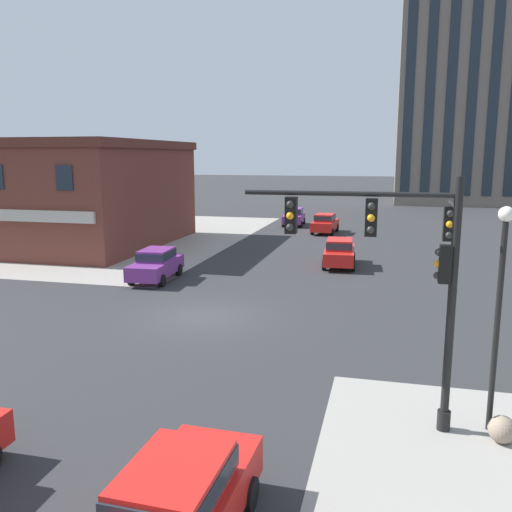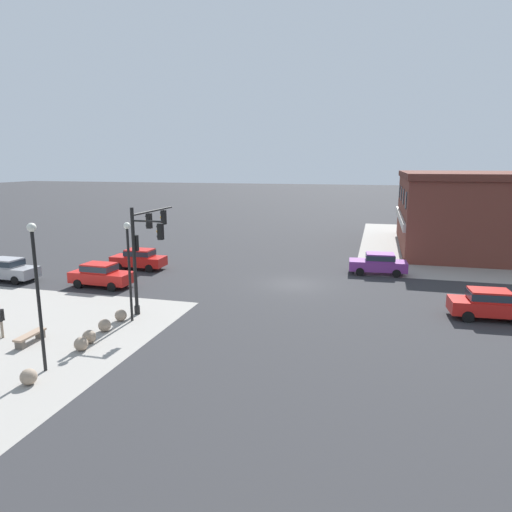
% 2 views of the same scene
% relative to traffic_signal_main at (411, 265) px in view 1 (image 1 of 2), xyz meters
% --- Properties ---
extents(ground_plane, '(320.00, 320.00, 0.00)m').
position_rel_traffic_signal_main_xyz_m(ground_plane, '(-7.96, 7.41, -4.06)').
color(ground_plane, '#2D2D30').
extents(sidewalk_far_corner, '(32.00, 32.00, 0.02)m').
position_rel_traffic_signal_main_xyz_m(sidewalk_far_corner, '(-27.96, 27.41, -4.06)').
color(sidewalk_far_corner, gray).
rests_on(sidewalk_far_corner, ground).
extents(traffic_signal_main, '(5.17, 2.09, 6.19)m').
position_rel_traffic_signal_main_xyz_m(traffic_signal_main, '(0.00, 0.00, 0.00)').
color(traffic_signal_main, black).
rests_on(traffic_signal_main, ground).
extents(bollard_sphere_curb_a, '(0.65, 0.65, 0.65)m').
position_rel_traffic_signal_main_xyz_m(bollard_sphere_curb_a, '(2.23, -0.51, -3.74)').
color(bollard_sphere_curb_a, gray).
rests_on(bollard_sphere_curb_a, ground).
extents(street_lamp_corner_near, '(0.36, 0.36, 5.51)m').
position_rel_traffic_signal_main_xyz_m(street_lamp_corner_near, '(2.04, 0.08, -0.62)').
color(street_lamp_corner_near, black).
rests_on(street_lamp_corner_near, ground).
extents(car_main_northbound_near, '(1.99, 4.45, 1.68)m').
position_rel_traffic_signal_main_xyz_m(car_main_northbound_near, '(-3.79, -5.69, -3.14)').
color(car_main_northbound_near, red).
rests_on(car_main_northbound_near, ground).
extents(car_main_northbound_far, '(2.07, 4.49, 1.68)m').
position_rel_traffic_signal_main_xyz_m(car_main_northbound_far, '(-9.46, 37.97, -3.14)').
color(car_main_northbound_far, '#7A3389').
rests_on(car_main_northbound_far, ground).
extents(car_main_southbound_far, '(2.09, 4.50, 1.68)m').
position_rel_traffic_signal_main_xyz_m(car_main_southbound_far, '(-3.39, 19.31, -3.14)').
color(car_main_southbound_far, red).
rests_on(car_main_southbound_far, ground).
extents(car_parked_curb, '(2.09, 4.50, 1.68)m').
position_rel_traffic_signal_main_xyz_m(car_parked_curb, '(-12.68, 13.24, -3.14)').
color(car_parked_curb, '#7A3389').
rests_on(car_parked_curb, ground).
extents(car_main_mid, '(2.10, 4.50, 1.68)m').
position_rel_traffic_signal_main_xyz_m(car_main_mid, '(-5.93, 33.38, -3.14)').
color(car_main_mid, red).
rests_on(car_main_mid, ground).
extents(storefront_block_near_corner, '(19.38, 15.98, 7.72)m').
position_rel_traffic_signal_main_xyz_m(storefront_block_near_corner, '(-26.46, 23.19, -0.19)').
color(storefront_block_near_corner, brown).
rests_on(storefront_block_near_corner, ground).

